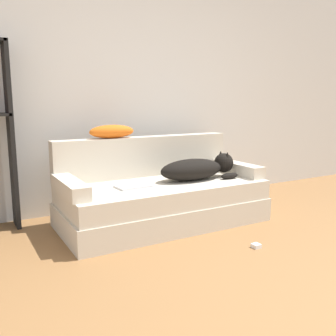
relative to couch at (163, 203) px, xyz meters
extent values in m
cube|color=silver|center=(0.22, 0.78, 1.16)|extent=(7.76, 0.06, 2.70)
cube|color=beige|center=(0.00, 0.00, -0.08)|extent=(1.88, 0.89, 0.21)
cube|color=beige|center=(0.00, -0.01, 0.11)|extent=(1.84, 0.85, 0.18)
cube|color=beige|center=(0.00, 0.37, 0.40)|extent=(1.84, 0.15, 0.39)
cube|color=beige|center=(-0.86, -0.01, 0.26)|extent=(0.15, 0.70, 0.12)
cube|color=beige|center=(0.86, -0.01, 0.26)|extent=(0.15, 0.70, 0.12)
ellipsoid|color=black|center=(0.29, -0.04, 0.30)|extent=(0.65, 0.29, 0.20)
sphere|color=black|center=(0.67, -0.04, 0.33)|extent=(0.19, 0.19, 0.19)
cone|color=black|center=(0.67, -0.10, 0.41)|extent=(0.07, 0.07, 0.09)
cone|color=black|center=(0.67, 0.01, 0.41)|extent=(0.07, 0.07, 0.09)
ellipsoid|color=black|center=(0.64, -0.18, 0.23)|extent=(0.20, 0.07, 0.06)
cube|color=silver|center=(-0.32, -0.04, 0.21)|extent=(0.30, 0.21, 0.02)
ellipsoid|color=orange|center=(-0.34, 0.38, 0.66)|extent=(0.44, 0.16, 0.13)
cube|color=black|center=(-1.20, 0.60, 0.63)|extent=(0.04, 0.26, 1.64)
cube|color=white|center=(0.34, -0.89, -0.18)|extent=(0.06, 0.06, 0.03)
camera|label=1|loc=(-1.62, -2.96, 0.94)|focal=40.00mm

